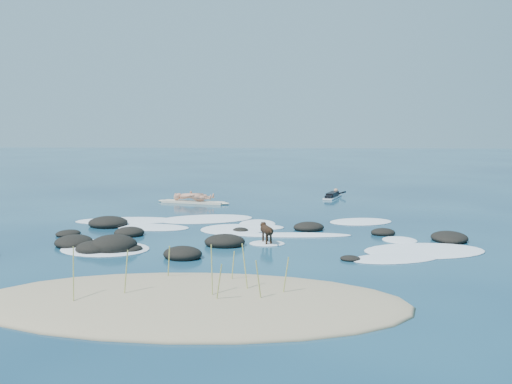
{
  "coord_description": "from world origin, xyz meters",
  "views": [
    {
      "loc": [
        2.09,
        -19.28,
        3.54
      ],
      "look_at": [
        0.5,
        4.0,
        0.9
      ],
      "focal_mm": 40.0,
      "sensor_mm": 36.0,
      "label": 1
    }
  ],
  "objects": [
    {
      "name": "reef_rocks",
      "position": [
        -2.46,
        -2.43,
        0.12
      ],
      "size": [
        15.37,
        7.07,
        0.61
      ],
      "color": "black",
      "rests_on": "ground"
    },
    {
      "name": "paddling_surfer_rig",
      "position": [
        4.01,
        9.52,
        0.14
      ],
      "size": [
        1.29,
        2.33,
        0.41
      ],
      "rotation": [
        0.0,
        0.0,
        1.27
      ],
      "color": "white",
      "rests_on": "ground"
    },
    {
      "name": "standing_surfer_rig",
      "position": [
        -2.67,
        7.02,
        0.82
      ],
      "size": [
        3.6,
        1.34,
        2.07
      ],
      "rotation": [
        0.0,
        0.0,
        -0.24
      ],
      "color": "#F6E5C5",
      "rests_on": "ground"
    },
    {
      "name": "dune_grass",
      "position": [
        0.18,
        -8.24,
        0.61
      ],
      "size": [
        4.19,
        1.99,
        1.15
      ],
      "color": "#ABAB53",
      "rests_on": "ground"
    },
    {
      "name": "ground",
      "position": [
        0.0,
        0.0,
        0.0
      ],
      "size": [
        160.0,
        160.0,
        0.0
      ],
      "primitive_type": "plane",
      "color": "#0A2642",
      "rests_on": "ground"
    },
    {
      "name": "dog",
      "position": [
        1.24,
        -2.19,
        0.44
      ],
      "size": [
        0.49,
        1.0,
        0.66
      ],
      "rotation": [
        0.0,
        0.0,
        1.92
      ],
      "color": "black",
      "rests_on": "ground"
    },
    {
      "name": "sand_dune",
      "position": [
        0.0,
        -8.2,
        0.0
      ],
      "size": [
        9.0,
        4.4,
        0.6
      ],
      "primitive_type": "ellipsoid",
      "color": "#9E8966",
      "rests_on": "ground"
    },
    {
      "name": "breaking_foam",
      "position": [
        0.29,
        -0.31,
        0.01
      ],
      "size": [
        14.12,
        8.91,
        0.12
      ],
      "color": "white",
      "rests_on": "ground"
    }
  ]
}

